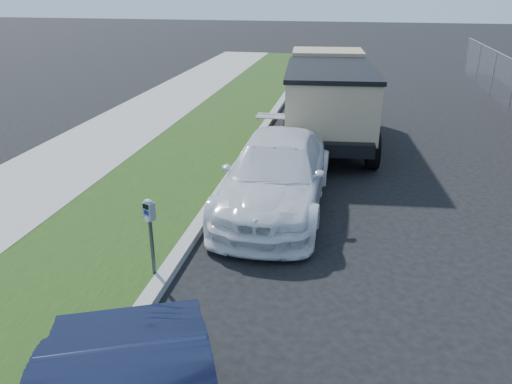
# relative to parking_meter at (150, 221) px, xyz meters

# --- Properties ---
(ground) EXTENTS (120.00, 120.00, 0.00)m
(ground) POSITION_rel_parking_meter_xyz_m (2.76, 0.60, -1.07)
(ground) COLOR black
(ground) RESTS_ON ground
(streetside) EXTENTS (6.12, 50.00, 0.15)m
(streetside) POSITION_rel_parking_meter_xyz_m (-2.81, 2.60, -1.00)
(streetside) COLOR gray
(streetside) RESTS_ON ground
(parking_meter) EXTENTS (0.21, 0.18, 1.30)m
(parking_meter) POSITION_rel_parking_meter_xyz_m (0.00, 0.00, 0.00)
(parking_meter) COLOR #3F4247
(parking_meter) RESTS_ON ground
(white_wagon) EXTENTS (2.08, 5.10, 1.48)m
(white_wagon) POSITION_rel_parking_meter_xyz_m (1.47, 3.24, -0.33)
(white_wagon) COLOR white
(white_wagon) RESTS_ON ground
(dump_truck) EXTENTS (2.99, 6.44, 2.45)m
(dump_truck) POSITION_rel_parking_meter_xyz_m (2.21, 8.51, 0.31)
(dump_truck) COLOR black
(dump_truck) RESTS_ON ground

